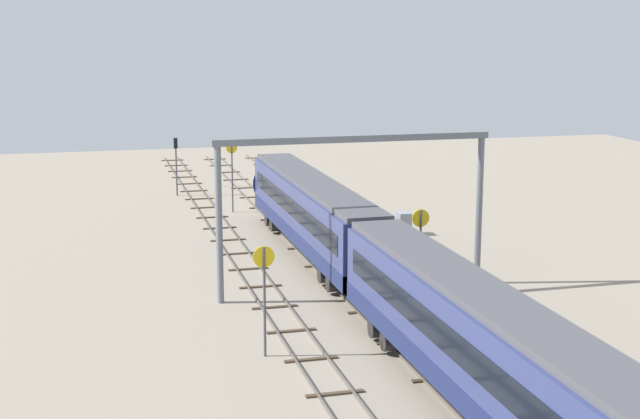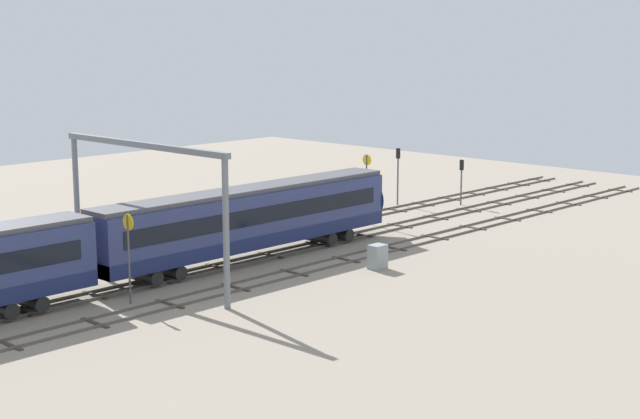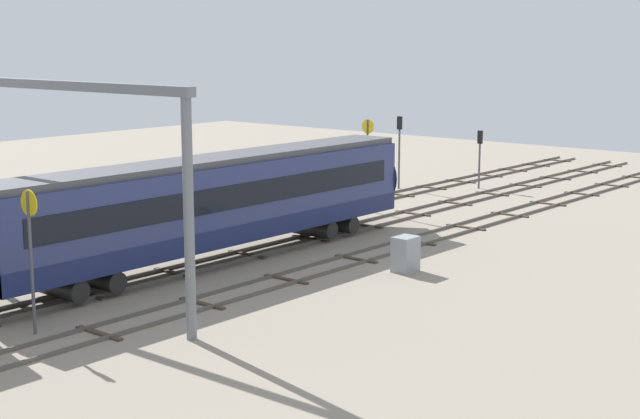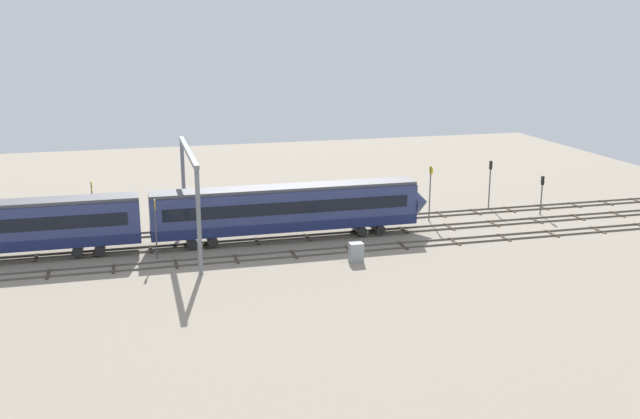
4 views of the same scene
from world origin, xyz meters
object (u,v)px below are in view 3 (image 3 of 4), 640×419
signal_light_trackside_departure (480,150)px  relay_cabinet (405,254)px  speed_sign_mid_trackside (30,241)px  speed_sign_far_trackside (367,153)px  overhead_gantry (57,142)px  signal_light_trackside_approach (399,142)px

signal_light_trackside_departure → relay_cabinet: bearing=-157.1°
speed_sign_mid_trackside → speed_sign_far_trackside: speed_sign_far_trackside is taller
speed_sign_far_trackside → signal_light_trackside_departure: speed_sign_far_trackside is taller
overhead_gantry → speed_sign_far_trackside: size_ratio=2.76×
overhead_gantry → speed_sign_mid_trackside: (-3.11, -2.66, -2.97)m
speed_sign_far_trackside → relay_cabinet: (-10.86, -10.35, -2.72)m
speed_sign_mid_trackside → signal_light_trackside_approach: bearing=14.5°
speed_sign_far_trackside → relay_cabinet: 15.25m
relay_cabinet → speed_sign_mid_trackside: bearing=163.0°
overhead_gantry → speed_sign_mid_trackside: 5.06m
speed_sign_far_trackside → signal_light_trackside_approach: (8.32, 3.52, -0.27)m
overhead_gantry → relay_cabinet: overhead_gantry is taller
speed_sign_far_trackside → signal_light_trackside_departure: (11.98, -0.68, -0.86)m
speed_sign_mid_trackside → relay_cabinet: 16.70m
overhead_gantry → relay_cabinet: 15.72m
signal_light_trackside_approach → speed_sign_mid_trackside: bearing=-165.5°
speed_sign_far_trackside → overhead_gantry: bearing=-173.1°
overhead_gantry → signal_light_trackside_departure: bearing=3.5°
speed_sign_mid_trackside → signal_light_trackside_departure: bearing=7.2°
overhead_gantry → speed_sign_far_trackside: 23.88m
signal_light_trackside_approach → relay_cabinet: size_ratio=3.15×
speed_sign_mid_trackside → overhead_gantry: bearing=40.6°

